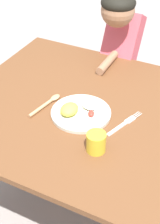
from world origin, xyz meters
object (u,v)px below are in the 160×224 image
fork (124,124)px  spoon (47,103)px  plate (79,112)px  drinking_cup (96,142)px  person (120,67)px

fork → spoon: spoon is taller
plate → drinking_cup: size_ratio=3.25×
spoon → person: bearing=0.9°
spoon → drinking_cup: (0.32, -0.17, 0.03)m
fork → person: person is taller
plate → person: size_ratio=0.25×
plate → drinking_cup: (0.15, -0.17, 0.03)m
drinking_cup → person: person is taller
fork → drinking_cup: drinking_cup is taller
spoon → plate: bearing=-79.0°
fork → person: 0.68m
plate → person: person is taller
drinking_cup → plate: bearing=132.6°
spoon → person: 0.66m
fork → drinking_cup: 0.20m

